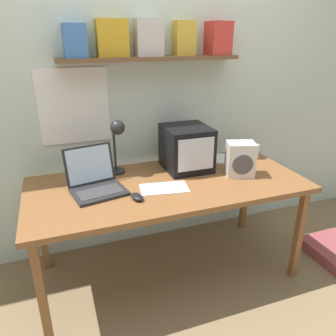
# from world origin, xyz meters

# --- Properties ---
(ground_plane) EXTENTS (12.00, 12.00, 0.00)m
(ground_plane) POSITION_xyz_m (0.00, 0.00, 0.00)
(ground_plane) COLOR olive
(back_wall) EXTENTS (5.60, 0.24, 2.60)m
(back_wall) POSITION_xyz_m (-0.00, 0.52, 1.31)
(back_wall) COLOR silver
(back_wall) RESTS_ON ground_plane
(corner_desk) EXTENTS (1.77, 0.80, 0.71)m
(corner_desk) POSITION_xyz_m (0.00, 0.00, 0.65)
(corner_desk) COLOR brown
(corner_desk) RESTS_ON ground_plane
(crt_monitor) EXTENTS (0.31, 0.34, 0.30)m
(crt_monitor) POSITION_xyz_m (0.20, 0.19, 0.86)
(crt_monitor) COLOR black
(crt_monitor) RESTS_ON corner_desk
(laptop) EXTENTS (0.36, 0.35, 0.25)m
(laptop) POSITION_xyz_m (-0.46, 0.05, 0.77)
(laptop) COLOR #232326
(laptop) RESTS_ON corner_desk
(desk_lamp) EXTENTS (0.13, 0.16, 0.38)m
(desk_lamp) POSITION_xyz_m (-0.27, 0.24, 0.96)
(desk_lamp) COLOR #232326
(desk_lamp) RESTS_ON corner_desk
(juice_glass) EXTENTS (0.06, 0.06, 0.12)m
(juice_glass) POSITION_xyz_m (0.78, 0.19, 0.76)
(juice_glass) COLOR white
(juice_glass) RESTS_ON corner_desk
(space_heater) EXTENTS (0.22, 0.19, 0.23)m
(space_heater) POSITION_xyz_m (0.49, -0.05, 0.82)
(space_heater) COLOR silver
(space_heater) RESTS_ON corner_desk
(computer_mouse) EXTENTS (0.08, 0.12, 0.03)m
(computer_mouse) POSITION_xyz_m (-0.25, -0.16, 0.72)
(computer_mouse) COLOR black
(computer_mouse) RESTS_ON corner_desk
(open_notebook) EXTENTS (0.26, 0.27, 0.00)m
(open_notebook) POSITION_xyz_m (0.51, 0.28, 0.71)
(open_notebook) COLOR white
(open_notebook) RESTS_ON corner_desk
(printed_handout) EXTENTS (0.32, 0.21, 0.00)m
(printed_handout) POSITION_xyz_m (-0.05, -0.08, 0.71)
(printed_handout) COLOR white
(printed_handout) RESTS_ON corner_desk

